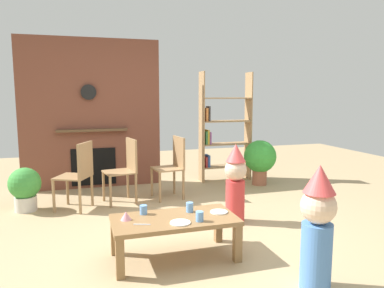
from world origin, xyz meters
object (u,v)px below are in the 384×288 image
bookshelf (222,131)px  dining_chair_left (79,172)px  paper_cup_near_left (143,210)px  paper_cup_near_right (190,207)px  potted_plant_tall (260,158)px  dining_chair_middle (125,166)px  paper_plate_rear (180,223)px  birthday_cake_slice (126,216)px  potted_plant_short (25,187)px  dining_chair_right (173,163)px  paper_cup_center (200,216)px  child_in_pink (235,181)px  paper_plate_front (219,212)px  coffee_table (175,224)px  child_with_cone_hat (318,224)px

bookshelf → dining_chair_left: bearing=-157.1°
bookshelf → paper_cup_near_left: bearing=-125.1°
paper_cup_near_right → potted_plant_tall: (1.88, 2.17, 0.02)m
bookshelf → dining_chair_middle: 2.01m
paper_plate_rear → potted_plant_tall: 3.20m
paper_plate_rear → birthday_cake_slice: birthday_cake_slice is taller
potted_plant_short → dining_chair_right: bearing=1.6°
paper_cup_center → dining_chair_right: bearing=82.2°
dining_chair_right → potted_plant_short: bearing=-5.9°
paper_plate_rear → child_in_pink: child_in_pink is taller
paper_cup_center → paper_plate_front: paper_cup_center is taller
paper_cup_near_right → paper_plate_rear: size_ratio=0.51×
potted_plant_tall → bookshelf: bearing=135.0°
bookshelf → coffee_table: bookshelf is taller
paper_plate_front → dining_chair_middle: (-0.66, 1.93, 0.12)m
potted_plant_tall → paper_cup_near_right: bearing=-130.9°
dining_chair_middle → paper_plate_front: bearing=98.0°
paper_plate_front → potted_plant_tall: size_ratio=0.22×
paper_cup_center → dining_chair_right: dining_chair_right is taller
paper_cup_near_right → child_in_pink: (0.75, 0.61, 0.06)m
bookshelf → coffee_table: size_ratio=1.66×
potted_plant_short → dining_chair_left: bearing=-12.7°
bookshelf → paper_plate_rear: bookshelf is taller
paper_cup_near_right → potted_plant_short: bearing=133.4°
child_with_cone_hat → potted_plant_tall: bearing=-67.3°
paper_cup_near_left → child_with_cone_hat: size_ratio=0.09×
coffee_table → paper_plate_front: 0.45m
birthday_cake_slice → dining_chair_left: size_ratio=0.11×
paper_plate_rear → dining_chair_right: bearing=77.5°
paper_plate_rear → dining_chair_right: (0.47, 2.14, 0.12)m
dining_chair_left → paper_plate_front: bearing=152.4°
paper_plate_rear → potted_plant_short: potted_plant_short is taller
dining_chair_right → paper_cup_center: bearing=74.7°
coffee_table → paper_cup_center: size_ratio=12.66×
paper_cup_near_left → dining_chair_left: (-0.58, 1.59, 0.08)m
coffee_table → bookshelf: bearing=60.6°
coffee_table → paper_cup_center: 0.27m
paper_cup_near_left → paper_cup_center: paper_cup_center is taller
paper_cup_near_left → dining_chair_left: dining_chair_left is taller
coffee_table → paper_cup_center: bearing=-39.1°
dining_chair_middle → dining_chair_right: bearing=172.0°
child_in_pink → bookshelf: bearing=-145.5°
paper_cup_near_right → birthday_cake_slice: (-0.62, -0.05, -0.01)m
paper_cup_center → paper_plate_rear: paper_cup_center is taller
birthday_cake_slice → paper_plate_rear: bearing=-27.2°
potted_plant_tall → paper_cup_near_left: bearing=-137.8°
birthday_cake_slice → dining_chair_right: bearing=64.2°
coffee_table → dining_chair_left: bearing=115.3°
bookshelf → paper_plate_rear: size_ratio=10.42×
birthday_cake_slice → dining_chair_middle: dining_chair_middle is taller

